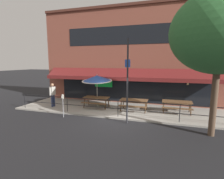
# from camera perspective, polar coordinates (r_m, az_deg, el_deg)

# --- Properties ---
(ground_plane) EXTENTS (120.00, 120.00, 0.00)m
(ground_plane) POSITION_cam_1_polar(r_m,az_deg,el_deg) (10.37, 1.50, -9.73)
(ground_plane) COLOR black
(patio_deck) EXTENTS (15.00, 4.00, 0.10)m
(patio_deck) POSITION_cam_1_polar(r_m,az_deg,el_deg) (12.21, 4.08, -6.63)
(patio_deck) COLOR #9E998E
(patio_deck) RESTS_ON ground
(restaurant_building) EXTENTS (15.00, 1.60, 7.65)m
(restaurant_building) POSITION_cam_1_polar(r_m,az_deg,el_deg) (13.95, 6.38, 10.82)
(restaurant_building) COLOR brown
(restaurant_building) RESTS_ON ground
(patio_railing) EXTENTS (13.84, 0.04, 0.97)m
(patio_railing) POSITION_cam_1_polar(r_m,az_deg,el_deg) (10.42, 1.97, -5.06)
(patio_railing) COLOR black
(patio_railing) RESTS_ON patio_deck
(picnic_table_left) EXTENTS (1.80, 1.42, 0.76)m
(picnic_table_left) POSITION_cam_1_polar(r_m,az_deg,el_deg) (12.50, -5.10, -3.18)
(picnic_table_left) COLOR brown
(picnic_table_left) RESTS_ON patio_deck
(picnic_table_centre) EXTENTS (1.80, 1.42, 0.76)m
(picnic_table_centre) POSITION_cam_1_polar(r_m,az_deg,el_deg) (11.72, 7.15, -4.03)
(picnic_table_centre) COLOR brown
(picnic_table_centre) RESTS_ON patio_deck
(picnic_table_right) EXTENTS (1.80, 1.42, 0.76)m
(picnic_table_right) POSITION_cam_1_polar(r_m,az_deg,el_deg) (11.86, 20.40, -4.36)
(picnic_table_right) COLOR brown
(picnic_table_right) RESTS_ON patio_deck
(patio_umbrella_left) EXTENTS (2.14, 2.14, 2.38)m
(patio_umbrella_left) POSITION_cam_1_polar(r_m,az_deg,el_deg) (12.41, -4.94, 3.62)
(patio_umbrella_left) COLOR #B7B2A8
(patio_umbrella_left) RESTS_ON patio_deck
(pedestrian_walking) EXTENTS (0.27, 0.62, 1.71)m
(pedestrian_walking) POSITION_cam_1_polar(r_m,az_deg,el_deg) (13.40, -18.80, -1.28)
(pedestrian_walking) COLOR navy
(pedestrian_walking) RESTS_ON patio_deck
(parking_meter_near) EXTENTS (0.15, 0.16, 1.42)m
(parking_meter_near) POSITION_cam_1_polar(r_m,az_deg,el_deg) (10.90, -15.80, -2.89)
(parking_meter_near) COLOR gray
(parking_meter_near) RESTS_ON ground
(street_sign_pole) EXTENTS (0.28, 0.09, 4.52)m
(street_sign_pole) POSITION_cam_1_polar(r_m,az_deg,el_deg) (9.27, 5.06, 2.70)
(street_sign_pole) COLOR #2D2D33
(street_sign_pole) RESTS_ON ground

